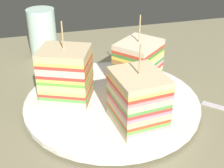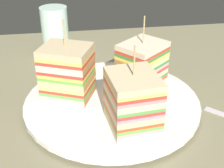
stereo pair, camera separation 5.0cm
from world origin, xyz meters
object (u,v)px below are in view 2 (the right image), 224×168
(plate, at_px, (112,102))
(sandwich_wedge_1, at_px, (142,64))
(drinking_glass, at_px, (55,34))
(sandwich_wedge_0, at_px, (133,101))
(sandwich_wedge_2, at_px, (67,72))

(plate, relative_size, sandwich_wedge_1, 2.30)
(plate, distance_m, sandwich_wedge_1, 0.09)
(sandwich_wedge_1, distance_m, drinking_glass, 0.26)
(sandwich_wedge_0, xyz_separation_m, sandwich_wedge_2, (0.09, -0.10, 0.00))
(plate, bearing_deg, drinking_glass, -69.30)
(sandwich_wedge_2, height_order, drinking_glass, sandwich_wedge_2)
(sandwich_wedge_1, bearing_deg, sandwich_wedge_2, -31.83)
(plate, height_order, sandwich_wedge_0, sandwich_wedge_0)
(plate, bearing_deg, sandwich_wedge_2, -19.94)
(sandwich_wedge_2, bearing_deg, sandwich_wedge_0, -24.56)
(plate, height_order, drinking_glass, drinking_glass)
(sandwich_wedge_0, xyz_separation_m, sandwich_wedge_1, (-0.04, -0.12, -0.00))
(sandwich_wedge_0, bearing_deg, sandwich_wedge_2, 36.11)
(plate, xyz_separation_m, sandwich_wedge_2, (0.07, -0.03, 0.05))
(plate, height_order, sandwich_wedge_1, sandwich_wedge_1)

